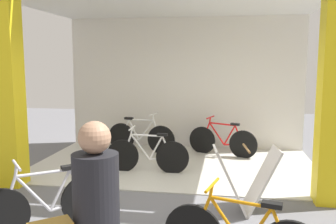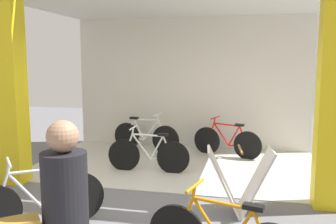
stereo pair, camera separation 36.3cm
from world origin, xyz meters
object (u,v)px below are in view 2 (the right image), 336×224
at_px(bicycle_inside_0, 146,136).
at_px(bicycle_inside_2, 148,155).
at_px(sandwich_board_sign, 240,181).
at_px(bicycle_parked_1, 39,202).
at_px(bicycle_inside_1, 227,141).

xyz_separation_m(bicycle_inside_0, bicycle_inside_2, (0.48, -1.49, -0.02)).
bearing_deg(bicycle_inside_0, sandwich_board_sign, -54.47).
distance_m(bicycle_parked_1, sandwich_board_sign, 2.52).
height_order(bicycle_inside_2, bicycle_parked_1, bicycle_parked_1).
distance_m(bicycle_inside_2, sandwich_board_sign, 2.25).
xyz_separation_m(bicycle_parked_1, sandwich_board_sign, (2.31, 0.99, 0.09)).
bearing_deg(bicycle_parked_1, bicycle_inside_1, 63.26).
relative_size(bicycle_parked_1, sandwich_board_sign, 1.38).
relative_size(bicycle_inside_1, bicycle_parked_1, 1.16).
distance_m(bicycle_inside_1, bicycle_parked_1, 4.39).
bearing_deg(bicycle_parked_1, sandwich_board_sign, 23.13).
bearing_deg(bicycle_inside_0, bicycle_parked_1, -92.49).
distance_m(bicycle_inside_0, bicycle_inside_2, 1.56).
height_order(bicycle_inside_0, bicycle_inside_1, bicycle_inside_0).
xyz_separation_m(bicycle_inside_2, bicycle_parked_1, (-0.66, -2.50, 0.02)).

